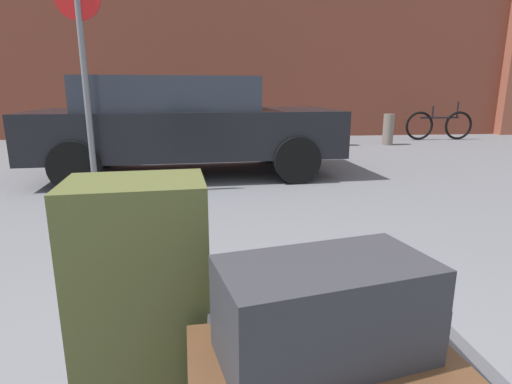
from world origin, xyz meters
name	(u,v)px	position (x,y,z in m)	size (l,w,h in m)	color
suitcase_olive_front_right	(142,288)	(-0.46, 0.16, 0.67)	(0.38, 0.28, 0.65)	#4C5128
duffel_bag_charcoal_rear_left	(318,336)	(0.07, 0.13, 0.49)	(0.67, 0.30, 0.30)	#2D2D33
duffel_bag_charcoal_topmost_pile	(327,310)	(0.00, -0.18, 0.76)	(0.47, 0.25, 0.23)	#2D2D33
parked_car	(184,124)	(-0.61, 5.19, 0.76)	(4.40, 2.12, 1.42)	black
bicycle_leaning	(439,125)	(5.60, 9.02, 0.37)	(1.76, 0.12, 0.96)	black
bollard_kerb_near	(336,130)	(2.62, 8.19, 0.36)	(0.24, 0.24, 0.71)	#72665B
bollard_kerb_mid	(388,130)	(3.87, 8.19, 0.36)	(0.24, 0.24, 0.71)	#72665B
no_parking_sign	(84,64)	(-1.64, 4.05, 1.53)	(0.50, 0.07, 2.48)	slate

